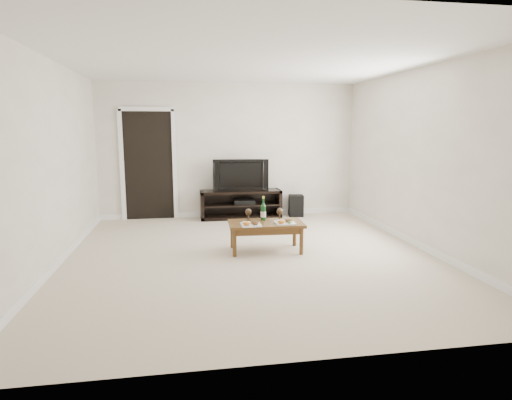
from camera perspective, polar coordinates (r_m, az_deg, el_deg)
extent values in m
plane|color=beige|center=(5.96, -0.71, -7.41)|extent=(5.50, 5.50, 0.00)
cube|color=white|center=(8.46, -3.59, 6.58)|extent=(5.00, 0.04, 2.60)
cube|color=white|center=(5.76, -0.77, 18.35)|extent=(5.00, 5.50, 0.04)
cube|color=black|center=(8.43, -14.12, 4.42)|extent=(0.90, 0.02, 2.05)
cube|color=black|center=(8.33, -2.05, -0.56)|extent=(1.56, 0.45, 0.55)
imported|color=black|center=(8.24, -2.07, 3.40)|extent=(1.06, 0.23, 0.61)
cube|color=black|center=(8.32, -1.54, -0.22)|extent=(0.42, 0.33, 0.08)
cube|color=black|center=(8.57, 5.36, -0.74)|extent=(0.32, 0.32, 0.42)
cube|color=brown|center=(6.12, 1.33, -4.91)|extent=(1.07, 0.62, 0.42)
cube|color=white|center=(5.88, -0.69, -3.08)|extent=(0.27, 0.27, 0.07)
cube|color=white|center=(6.00, 3.89, -2.84)|extent=(0.27, 0.27, 0.07)
cylinder|color=#0F3916|center=(6.18, 0.98, -1.11)|extent=(0.07, 0.07, 0.35)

